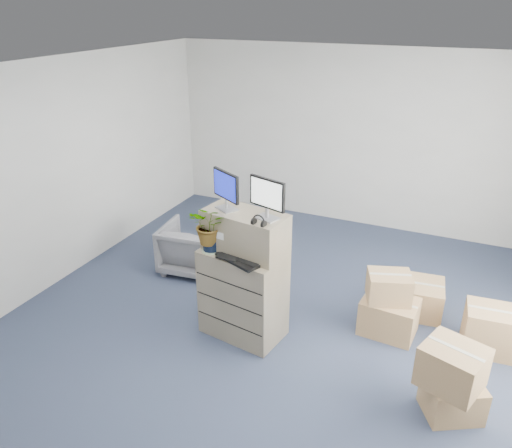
{
  "coord_description": "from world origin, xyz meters",
  "views": [
    {
      "loc": [
        1.73,
        -4.12,
        3.43
      ],
      "look_at": [
        -0.31,
        0.4,
        1.17
      ],
      "focal_mm": 35.0,
      "sensor_mm": 36.0,
      "label": 1
    }
  ],
  "objects_px": {
    "keyboard": "(239,259)",
    "potted_plant": "(211,230)",
    "filing_cabinet_lower": "(243,294)",
    "monitor_right": "(267,196)",
    "office_chair": "(190,245)",
    "water_bottle": "(247,241)",
    "monitor_left": "(226,188)"
  },
  "relations": [
    {
      "from": "monitor_left",
      "to": "water_bottle",
      "type": "bearing_deg",
      "value": 19.61
    },
    {
      "from": "monitor_left",
      "to": "monitor_right",
      "type": "distance_m",
      "value": 0.47
    },
    {
      "from": "potted_plant",
      "to": "keyboard",
      "type": "bearing_deg",
      "value": -11.88
    },
    {
      "from": "monitor_left",
      "to": "filing_cabinet_lower",
      "type": "bearing_deg",
      "value": 15.13
    },
    {
      "from": "potted_plant",
      "to": "office_chair",
      "type": "bearing_deg",
      "value": 131.17
    },
    {
      "from": "filing_cabinet_lower",
      "to": "monitor_right",
      "type": "distance_m",
      "value": 1.2
    },
    {
      "from": "keyboard",
      "to": "potted_plant",
      "type": "bearing_deg",
      "value": -169.57
    },
    {
      "from": "keyboard",
      "to": "potted_plant",
      "type": "height_order",
      "value": "potted_plant"
    },
    {
      "from": "keyboard",
      "to": "office_chair",
      "type": "relative_size",
      "value": 0.69
    },
    {
      "from": "filing_cabinet_lower",
      "to": "office_chair",
      "type": "relative_size",
      "value": 1.37
    },
    {
      "from": "monitor_right",
      "to": "water_bottle",
      "type": "bearing_deg",
      "value": -163.43
    },
    {
      "from": "office_chair",
      "to": "keyboard",
      "type": "bearing_deg",
      "value": 131.5
    },
    {
      "from": "water_bottle",
      "to": "office_chair",
      "type": "bearing_deg",
      "value": 143.38
    },
    {
      "from": "filing_cabinet_lower",
      "to": "water_bottle",
      "type": "relative_size",
      "value": 3.72
    },
    {
      "from": "monitor_left",
      "to": "keyboard",
      "type": "xyz_separation_m",
      "value": [
        0.25,
        -0.23,
        -0.65
      ]
    },
    {
      "from": "water_bottle",
      "to": "office_chair",
      "type": "distance_m",
      "value": 1.81
    },
    {
      "from": "monitor_left",
      "to": "keyboard",
      "type": "distance_m",
      "value": 0.73
    },
    {
      "from": "keyboard",
      "to": "office_chair",
      "type": "bearing_deg",
      "value": 160.72
    },
    {
      "from": "filing_cabinet_lower",
      "to": "potted_plant",
      "type": "bearing_deg",
      "value": -153.44
    },
    {
      "from": "filing_cabinet_lower",
      "to": "keyboard",
      "type": "distance_m",
      "value": 0.55
    },
    {
      "from": "potted_plant",
      "to": "office_chair",
      "type": "height_order",
      "value": "potted_plant"
    },
    {
      "from": "filing_cabinet_lower",
      "to": "monitor_left",
      "type": "bearing_deg",
      "value": 175.15
    },
    {
      "from": "potted_plant",
      "to": "office_chair",
      "type": "distance_m",
      "value": 1.69
    },
    {
      "from": "keyboard",
      "to": "potted_plant",
      "type": "distance_m",
      "value": 0.43
    },
    {
      "from": "monitor_right",
      "to": "water_bottle",
      "type": "distance_m",
      "value": 0.57
    },
    {
      "from": "filing_cabinet_lower",
      "to": "potted_plant",
      "type": "height_order",
      "value": "potted_plant"
    },
    {
      "from": "monitor_right",
      "to": "keyboard",
      "type": "relative_size",
      "value": 0.82
    },
    {
      "from": "monitor_right",
      "to": "water_bottle",
      "type": "xyz_separation_m",
      "value": [
        -0.22,
        0.0,
        -0.53
      ]
    },
    {
      "from": "water_bottle",
      "to": "potted_plant",
      "type": "xyz_separation_m",
      "value": [
        -0.37,
        -0.11,
        0.11
      ]
    },
    {
      "from": "monitor_right",
      "to": "office_chair",
      "type": "relative_size",
      "value": 0.57
    },
    {
      "from": "filing_cabinet_lower",
      "to": "potted_plant",
      "type": "xyz_separation_m",
      "value": [
        -0.32,
        -0.1,
        0.75
      ]
    },
    {
      "from": "monitor_left",
      "to": "keyboard",
      "type": "relative_size",
      "value": 0.8
    }
  ]
}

